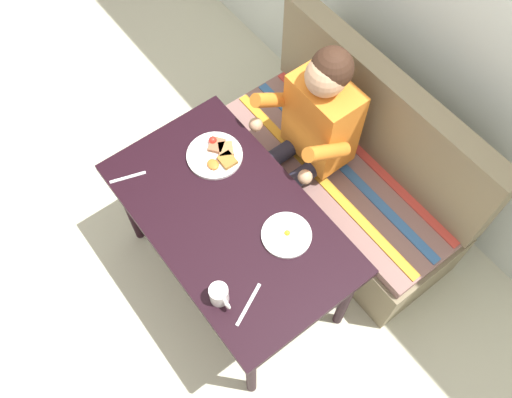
{
  "coord_description": "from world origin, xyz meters",
  "views": [
    {
      "loc": [
        0.97,
        -0.59,
        2.91
      ],
      "look_at": [
        0.0,
        0.15,
        0.72
      ],
      "focal_mm": 38.58,
      "sensor_mm": 36.0,
      "label": 1
    }
  ],
  "objects_px": {
    "person": "(310,129)",
    "knife": "(248,304)",
    "plate_breakfast": "(216,154)",
    "plate_eggs": "(286,235)",
    "couch": "(344,174)",
    "coffee_mug": "(219,294)",
    "fork": "(128,177)",
    "table": "(230,224)"
  },
  "relations": [
    {
      "from": "person",
      "to": "plate_breakfast",
      "type": "distance_m",
      "value": 0.48
    },
    {
      "from": "person",
      "to": "fork",
      "type": "height_order",
      "value": "person"
    },
    {
      "from": "plate_breakfast",
      "to": "plate_eggs",
      "type": "relative_size",
      "value": 1.2
    },
    {
      "from": "table",
      "to": "fork",
      "type": "distance_m",
      "value": 0.52
    },
    {
      "from": "person",
      "to": "knife",
      "type": "distance_m",
      "value": 0.93
    },
    {
      "from": "table",
      "to": "fork",
      "type": "bearing_deg",
      "value": -149.99
    },
    {
      "from": "table",
      "to": "couch",
      "type": "distance_m",
      "value": 0.83
    },
    {
      "from": "table",
      "to": "fork",
      "type": "relative_size",
      "value": 7.06
    },
    {
      "from": "plate_breakfast",
      "to": "table",
      "type": "bearing_deg",
      "value": -25.08
    },
    {
      "from": "couch",
      "to": "plate_breakfast",
      "type": "distance_m",
      "value": 0.81
    },
    {
      "from": "couch",
      "to": "coffee_mug",
      "type": "distance_m",
      "value": 1.15
    },
    {
      "from": "coffee_mug",
      "to": "couch",
      "type": "bearing_deg",
      "value": 105.82
    },
    {
      "from": "couch",
      "to": "person",
      "type": "xyz_separation_m",
      "value": [
        -0.14,
        -0.17,
        0.41
      ]
    },
    {
      "from": "table",
      "to": "coffee_mug",
      "type": "xyz_separation_m",
      "value": [
        0.29,
        -0.26,
        0.13
      ]
    },
    {
      "from": "person",
      "to": "plate_eggs",
      "type": "height_order",
      "value": "person"
    },
    {
      "from": "couch",
      "to": "table",
      "type": "bearing_deg",
      "value": -90.0
    },
    {
      "from": "table",
      "to": "plate_eggs",
      "type": "xyz_separation_m",
      "value": [
        0.23,
        0.14,
        0.09
      ]
    },
    {
      "from": "couch",
      "to": "fork",
      "type": "relative_size",
      "value": 8.47
    },
    {
      "from": "plate_eggs",
      "to": "fork",
      "type": "height_order",
      "value": "plate_eggs"
    },
    {
      "from": "plate_breakfast",
      "to": "coffee_mug",
      "type": "bearing_deg",
      "value": -34.07
    },
    {
      "from": "coffee_mug",
      "to": "knife",
      "type": "bearing_deg",
      "value": 40.37
    },
    {
      "from": "couch",
      "to": "plate_eggs",
      "type": "distance_m",
      "value": 0.78
    },
    {
      "from": "person",
      "to": "knife",
      "type": "height_order",
      "value": "person"
    },
    {
      "from": "plate_breakfast",
      "to": "knife",
      "type": "xyz_separation_m",
      "value": [
        0.68,
        -0.32,
        -0.01
      ]
    },
    {
      "from": "couch",
      "to": "person",
      "type": "bearing_deg",
      "value": -128.79
    },
    {
      "from": "person",
      "to": "plate_breakfast",
      "type": "relative_size",
      "value": 4.54
    },
    {
      "from": "fork",
      "to": "coffee_mug",
      "type": "bearing_deg",
      "value": 18.43
    },
    {
      "from": "couch",
      "to": "plate_breakfast",
      "type": "xyz_separation_m",
      "value": [
        -0.3,
        -0.63,
        0.41
      ]
    },
    {
      "from": "plate_breakfast",
      "to": "knife",
      "type": "relative_size",
      "value": 1.33
    },
    {
      "from": "table",
      "to": "plate_eggs",
      "type": "bearing_deg",
      "value": 31.3
    },
    {
      "from": "plate_eggs",
      "to": "knife",
      "type": "xyz_separation_m",
      "value": [
        0.15,
        -0.32,
        -0.01
      ]
    },
    {
      "from": "plate_breakfast",
      "to": "knife",
      "type": "bearing_deg",
      "value": -25.14
    },
    {
      "from": "table",
      "to": "knife",
      "type": "height_order",
      "value": "knife"
    },
    {
      "from": "plate_breakfast",
      "to": "coffee_mug",
      "type": "xyz_separation_m",
      "value": [
        0.59,
        -0.4,
        0.04
      ]
    },
    {
      "from": "plate_breakfast",
      "to": "plate_eggs",
      "type": "height_order",
      "value": "plate_breakfast"
    },
    {
      "from": "plate_eggs",
      "to": "coffee_mug",
      "type": "height_order",
      "value": "coffee_mug"
    },
    {
      "from": "table",
      "to": "fork",
      "type": "height_order",
      "value": "fork"
    },
    {
      "from": "person",
      "to": "fork",
      "type": "distance_m",
      "value": 0.9
    },
    {
      "from": "person",
      "to": "coffee_mug",
      "type": "distance_m",
      "value": 0.95
    },
    {
      "from": "person",
      "to": "fork",
      "type": "xyz_separation_m",
      "value": [
        -0.31,
        -0.85,
        -0.01
      ]
    },
    {
      "from": "coffee_mug",
      "to": "fork",
      "type": "distance_m",
      "value": 0.74
    },
    {
      "from": "person",
      "to": "fork",
      "type": "bearing_deg",
      "value": -109.9
    }
  ]
}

